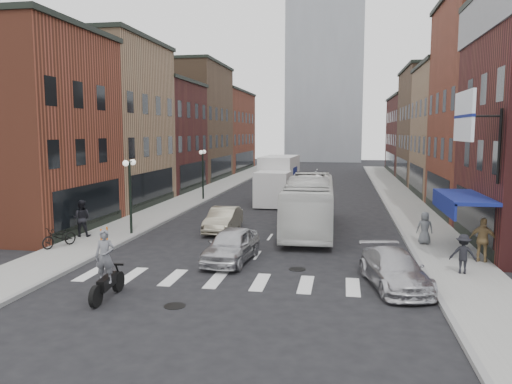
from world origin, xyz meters
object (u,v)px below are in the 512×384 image
at_px(curb_car, 394,269).
at_px(streetlamp_near, 130,182).
at_px(ped_left_solo, 82,218).
at_px(billboard_sign, 466,118).
at_px(bike_rack, 104,236).
at_px(ped_right_b, 483,240).
at_px(ped_right_a, 463,254).
at_px(motorcycle_rider, 106,267).
at_px(sedan_left_near, 231,245).
at_px(sedan_left_far, 223,220).
at_px(transit_bus, 309,204).
at_px(streetlamp_far, 203,165).
at_px(ped_right_c, 425,228).
at_px(parked_bicycle, 59,237).
at_px(box_truck, 278,180).

bearing_deg(curb_car, streetlamp_near, 140.79).
xyz_separation_m(streetlamp_near, ped_left_solo, (-2.20, -1.19, -1.81)).
height_order(billboard_sign, bike_rack, billboard_sign).
bearing_deg(ped_right_b, ped_right_a, 81.07).
height_order(ped_right_a, ped_right_b, ped_right_b).
relative_size(streetlamp_near, motorcycle_rider, 1.72).
distance_m(sedan_left_near, sedan_left_far, 6.57).
bearing_deg(transit_bus, bike_rack, -149.91).
distance_m(streetlamp_near, ped_left_solo, 3.09).
xyz_separation_m(transit_bus, ped_right_a, (6.46, -8.19, -0.62)).
bearing_deg(billboard_sign, streetlamp_far, 132.41).
xyz_separation_m(motorcycle_rider, ped_right_c, (11.67, 9.84, -0.18)).
relative_size(transit_bus, sedan_left_far, 2.67).
height_order(streetlamp_far, ped_left_solo, streetlamp_far).
distance_m(streetlamp_far, ped_right_a, 24.77).
relative_size(transit_bus, ped_left_solo, 5.75).
bearing_deg(parked_bicycle, curb_car, 10.71).
xyz_separation_m(streetlamp_far, ped_right_c, (15.13, -13.95, -1.97)).
height_order(billboard_sign, curb_car, billboard_sign).
relative_size(ped_right_a, ped_right_c, 0.97).
relative_size(sedan_left_near, curb_car, 0.96).
bearing_deg(billboard_sign, ped_right_b, 24.28).
xyz_separation_m(motorcycle_rider, sedan_left_far, (1.14, 11.79, -0.44)).
height_order(motorcycle_rider, sedan_left_near, motorcycle_rider).
xyz_separation_m(sedan_left_near, ped_right_a, (9.30, -0.69, 0.19)).
bearing_deg(parked_bicycle, box_truck, 87.79).
bearing_deg(motorcycle_rider, ped_right_b, 19.73).
bearing_deg(curb_car, ped_left_solo, 148.10).
bearing_deg(streetlamp_far, transit_bus, -49.16).
distance_m(bike_rack, ped_left_solo, 2.57).
bearing_deg(parked_bicycle, sedan_left_far, 62.71).
bearing_deg(billboard_sign, curb_car, -132.24).
bearing_deg(box_truck, ped_right_c, -54.25).
bearing_deg(sedan_left_far, ped_right_b, -21.95).
height_order(curb_car, ped_right_c, ped_right_c).
height_order(streetlamp_far, ped_right_c, streetlamp_far).
height_order(transit_bus, ped_right_c, transit_bus).
xyz_separation_m(parked_bicycle, ped_left_solo, (-0.19, 2.43, 0.47)).
xyz_separation_m(box_truck, sedan_left_far, (-1.49, -12.12, -1.11)).
height_order(streetlamp_far, curb_car, streetlamp_far).
height_order(streetlamp_near, parked_bicycle, streetlamp_near).
xyz_separation_m(box_truck, ped_right_c, (9.05, -14.07, -0.84)).
bearing_deg(curb_car, ped_right_b, 31.03).
relative_size(sedan_left_far, parked_bicycle, 2.25).
bearing_deg(ped_left_solo, parked_bicycle, 83.32).
height_order(bike_rack, parked_bicycle, parked_bicycle).
bearing_deg(sedan_left_far, ped_right_a, -31.79).
bearing_deg(motorcycle_rider, streetlamp_far, 91.51).
bearing_deg(sedan_left_near, ped_right_a, 0.83).
bearing_deg(box_truck, bike_rack, -107.49).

